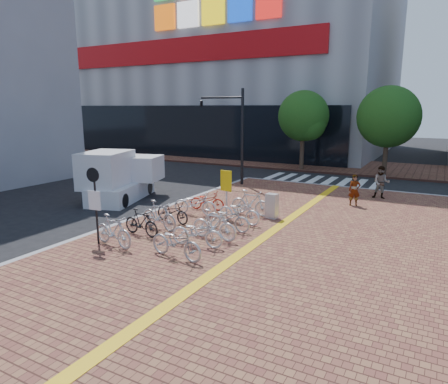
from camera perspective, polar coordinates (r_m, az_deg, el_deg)
The scene contains 28 objects.
ground at distance 15.10m, azimuth -2.53°, elevation -6.69°, with size 120.00×120.00×0.00m, color black.
sidewalk at distance 9.72m, azimuth -2.67°, elevation -17.36°, with size 14.00×34.00×0.15m, color brown.
tactile_strip at distance 10.18m, azimuth -7.67°, elevation -15.50°, with size 0.40×34.00×0.01m, color yellow.
kerb_west at distance 14.34m, azimuth -27.63°, elevation -8.82°, with size 0.25×34.00×0.15m, color gray.
kerb_north at distance 25.07m, azimuth 17.97°, elevation 0.47°, with size 14.00×0.25×0.15m, color gray.
far_sidewalk at distance 34.37m, azimuth 15.95°, elevation 3.59°, with size 70.00×8.00×0.15m, color brown.
department_store at distance 50.82m, azimuth 0.80°, elevation 22.38°, with size 36.00×24.27×28.00m.
crosswalk at distance 27.54m, azimuth 13.66°, elevation 1.57°, with size 7.50×4.00×0.01m.
street_trees at distance 29.77m, azimuth 24.43°, elevation 9.54°, with size 16.20×4.60×6.35m.
bike_0 at distance 14.20m, azimuth -15.55°, elevation -5.36°, with size 0.52×1.85×1.11m, color #BBBBC0.
bike_1 at distance 15.17m, azimuth -11.75°, elevation -4.29°, with size 0.47×1.66×1.00m, color black.
bike_2 at distance 15.76m, azimuth -9.26°, elevation -3.30°, with size 0.54×1.89×1.14m, color #B3B2B7.
bike_3 at distance 16.67m, azimuth -7.37°, elevation -2.77°, with size 0.62×1.77×0.93m, color black.
bike_4 at distance 17.70m, azimuth -4.15°, elevation -1.65°, with size 0.69×1.97×1.04m, color silver.
bike_5 at distance 18.57m, azimuth -2.44°, elevation -1.24°, with size 0.58×1.65×0.87m, color #9D150B.
bike_6 at distance 12.75m, azimuth -6.83°, elevation -7.13°, with size 0.70×2.02×1.06m, color #A5A5AA.
bike_7 at distance 13.74m, azimuth -3.86°, elevation -5.78°, with size 0.66×1.89×0.99m, color silver.
bike_8 at distance 14.39m, azimuth -1.41°, elevation -4.72°, with size 0.51×1.82×1.09m, color silver.
bike_9 at distance 15.44m, azimuth 0.54°, elevation -3.75°, with size 0.66×1.89×0.99m, color #A7A7AB.
bike_10 at distance 16.39m, azimuth 2.17°, elevation -2.80°, with size 0.66×1.91×1.00m, color white.
bike_11 at distance 17.63m, azimuth 3.81°, elevation -1.55°, with size 0.53×1.88×1.13m, color silver.
pedestrian_a at distance 20.29m, azimuth 18.14°, elevation 0.24°, with size 0.55×0.36×1.52m, color gray.
pedestrian_b at distance 22.32m, azimuth 21.55°, elevation 1.27°, with size 0.83×0.65×1.71m, color #4C5060.
utility_box at distance 17.27m, azimuth 6.84°, elevation -1.99°, with size 0.49×0.36×1.07m, color silver.
yellow_sign at distance 17.08m, azimuth 0.30°, elevation 1.00°, with size 0.56×0.17×2.06m.
notice_sign at distance 14.35m, azimuth -18.00°, elevation -0.59°, with size 0.50×0.14×2.70m.
traffic_light_pole at distance 25.04m, azimuth -0.14°, elevation 10.45°, with size 3.11×1.20×5.80m.
box_truck at distance 21.73m, azimuth -14.61°, elevation 2.08°, with size 3.23×4.92×2.63m.
Camera 1 is at (7.44, -12.21, 4.84)m, focal length 32.00 mm.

